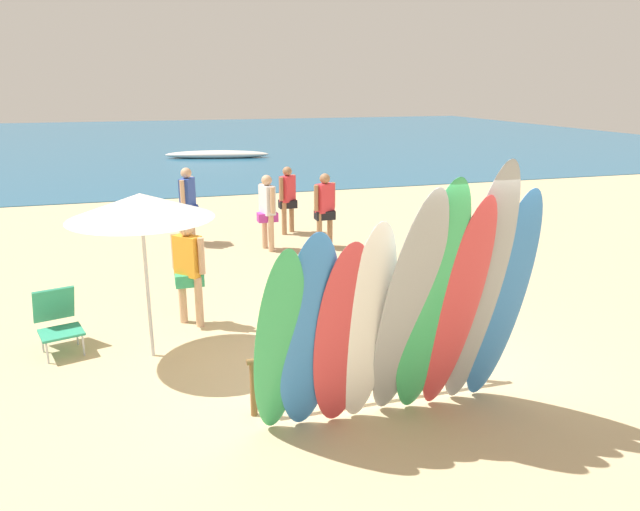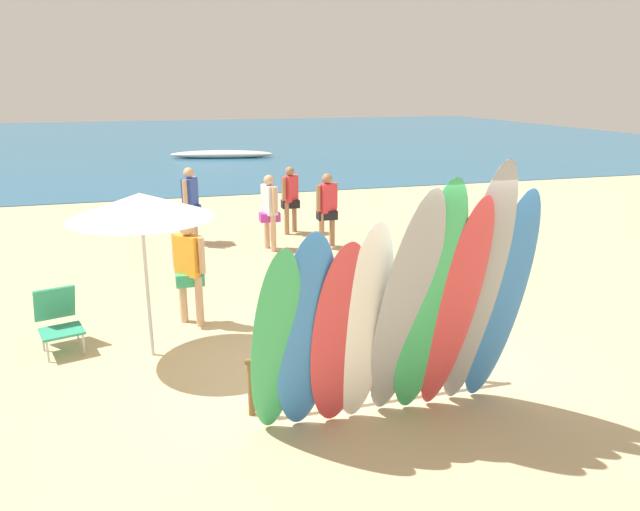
{
  "view_description": "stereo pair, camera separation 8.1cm",
  "coord_description": "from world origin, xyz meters",
  "views": [
    {
      "loc": [
        -2.22,
        -5.42,
        3.3
      ],
      "look_at": [
        0.0,
        1.93,
        1.08
      ],
      "focal_mm": 33.45,
      "sensor_mm": 36.0,
      "label": 1
    },
    {
      "loc": [
        -2.15,
        -5.45,
        3.3
      ],
      "look_at": [
        0.0,
        1.93,
        1.08
      ],
      "focal_mm": 33.45,
      "sensor_mm": 36.0,
      "label": 2
    }
  ],
  "objects": [
    {
      "name": "surfboard_green_5",
      "position": [
        0.29,
        -0.7,
        1.29
      ],
      "size": [
        0.56,
        0.89,
        2.58
      ],
      "primitive_type": "ellipsoid",
      "rotation": [
        0.31,
        0.0,
        -0.01
      ],
      "color": "#38B266",
      "rests_on": "ground"
    },
    {
      "name": "beach_umbrella",
      "position": [
        -2.25,
        1.76,
        1.91
      ],
      "size": [
        1.72,
        1.72,
        2.07
      ],
      "color": "silver",
      "rests_on": "ground"
    },
    {
      "name": "beachgoer_strolling",
      "position": [
        0.18,
        6.22,
        0.89
      ],
      "size": [
        0.4,
        0.57,
        1.55
      ],
      "rotation": [
        0.0,
        0.0,
        1.81
      ],
      "color": "tan",
      "rests_on": "ground"
    },
    {
      "name": "ocean_water",
      "position": [
        0.0,
        32.6,
        0.01
      ],
      "size": [
        60.0,
        40.0,
        0.02
      ],
      "primitive_type": "cube",
      "color": "#235B7F",
      "rests_on": "ground"
    },
    {
      "name": "surfboard_green_0",
      "position": [
        -1.14,
        -0.56,
        1.01
      ],
      "size": [
        0.53,
        0.7,
        2.01
      ],
      "primitive_type": "ellipsoid",
      "rotation": [
        0.29,
        0.0,
        0.1
      ],
      "color": "#38B266",
      "rests_on": "ground"
    },
    {
      "name": "surfboard_blue_1",
      "position": [
        -0.86,
        -0.56,
        1.06
      ],
      "size": [
        0.62,
        0.66,
        2.13
      ],
      "primitive_type": "ellipsoid",
      "rotation": [
        0.26,
        0.0,
        0.07
      ],
      "color": "#337AD1",
      "rests_on": "ground"
    },
    {
      "name": "beachgoer_midbeach",
      "position": [
        0.92,
        7.49,
        0.88
      ],
      "size": [
        0.45,
        0.42,
        1.52
      ],
      "rotation": [
        0.0,
        0.0,
        0.74
      ],
      "color": "#9E704C",
      "rests_on": "ground"
    },
    {
      "name": "ground",
      "position": [
        0.0,
        14.0,
        0.0
      ],
      "size": [
        60.0,
        60.0,
        0.0
      ],
      "primitive_type": "plane",
      "color": "tan"
    },
    {
      "name": "surfboard_blue_8",
      "position": [
        1.12,
        -0.61,
        1.21
      ],
      "size": [
        0.53,
        0.76,
        2.42
      ],
      "primitive_type": "ellipsoid",
      "rotation": [
        0.28,
        0.0,
        0.01
      ],
      "color": "#337AD1",
      "rests_on": "ground"
    },
    {
      "name": "surfboard_red_6",
      "position": [
        0.58,
        -0.68,
        1.2
      ],
      "size": [
        0.53,
        0.87,
        2.4
      ],
      "primitive_type": "ellipsoid",
      "rotation": [
        0.32,
        0.0,
        0.06
      ],
      "color": "#D13D42",
      "rests_on": "ground"
    },
    {
      "name": "beachgoer_by_water",
      "position": [
        -1.31,
        7.2,
        0.94
      ],
      "size": [
        0.42,
        0.56,
        1.63
      ],
      "rotation": [
        0.0,
        0.0,
        1.12
      ],
      "color": "tan",
      "rests_on": "ground"
    },
    {
      "name": "distant_boat",
      "position": [
        1.22,
        22.28,
        0.17
      ],
      "size": [
        4.79,
        1.92,
        0.38
      ],
      "color": "silver",
      "rests_on": "ground"
    },
    {
      "name": "beach_chair_red",
      "position": [
        -3.39,
        2.31,
        0.43
      ],
      "size": [
        0.68,
        0.83,
        0.8
      ],
      "rotation": [
        0.0,
        0.0,
        0.28
      ],
      "color": "#B7B7BC",
      "rests_on": "ground"
    },
    {
      "name": "surfboard_white_3",
      "position": [
        -0.3,
        -0.59,
        1.1
      ],
      "size": [
        0.52,
        0.67,
        2.19
      ],
      "primitive_type": "ellipsoid",
      "rotation": [
        0.26,
        0.0,
        0.04
      ],
      "color": "white",
      "rests_on": "ground"
    },
    {
      "name": "beachgoer_photographing",
      "position": [
        -1.69,
        2.65,
        0.87
      ],
      "size": [
        0.42,
        0.44,
        1.5
      ],
      "rotation": [
        0.0,
        0.0,
        2.33
      ],
      "color": "tan",
      "rests_on": "ground"
    },
    {
      "name": "surfboard_grey_4",
      "position": [
        0.05,
        -0.7,
        1.26
      ],
      "size": [
        0.59,
        1.0,
        2.51
      ],
      "primitive_type": "ellipsoid",
      "rotation": [
        0.35,
        0.0,
        0.06
      ],
      "color": "#999EA3",
      "rests_on": "ground"
    },
    {
      "name": "surfboard_grey_7",
      "position": [
        0.83,
        -0.65,
        1.35
      ],
      "size": [
        0.55,
        0.89,
        2.7
      ],
      "primitive_type": "ellipsoid",
      "rotation": [
        0.29,
        0.0,
        -0.06
      ],
      "color": "#999EA3",
      "rests_on": "ground"
    },
    {
      "name": "surfboard_rack",
      "position": [
        0.0,
        0.0,
        0.5
      ],
      "size": [
        2.71,
        0.07,
        0.64
      ],
      "color": "brown",
      "rests_on": "ground"
    },
    {
      "name": "beachgoer_near_rack",
      "position": [
        1.35,
        6.07,
        0.89
      ],
      "size": [
        0.53,
        0.36,
        1.55
      ],
      "rotation": [
        0.0,
        0.0,
        0.49
      ],
      "color": "#9E704C",
      "rests_on": "ground"
    },
    {
      "name": "surfboard_red_2",
      "position": [
        -0.53,
        -0.57,
        1.01
      ],
      "size": [
        0.59,
        0.6,
        2.02
      ],
      "primitive_type": "ellipsoid",
      "rotation": [
        0.25,
        0.0,
        0.04
      ],
      "color": "#D13D42",
      "rests_on": "ground"
    }
  ]
}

